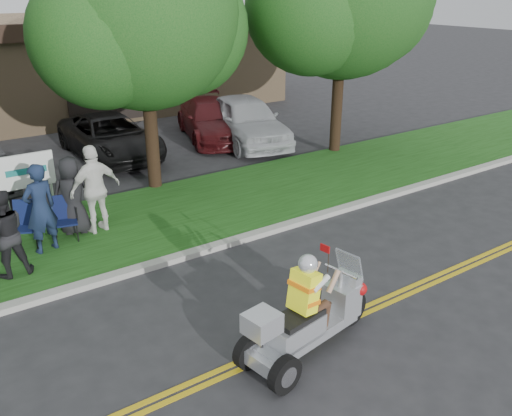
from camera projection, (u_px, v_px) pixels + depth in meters
ground at (305, 315)px, 9.41m from camera, size 120.00×120.00×0.00m
centerline_near at (327, 331)px, 8.97m from camera, size 60.00×0.10×0.01m
centerline_far at (321, 326)px, 9.09m from camera, size 60.00×0.10×0.01m
curb at (216, 246)px, 11.71m from camera, size 60.00×0.25×0.12m
grass_verge at (171, 214)px, 13.35m from camera, size 60.00×4.00×0.10m
commercial_building at (71, 63)px, 24.12m from camera, size 18.00×8.20×4.00m
tree_mid at (144, 22)px, 13.50m from camera, size 5.88×4.80×7.05m
business_sign at (27, 175)px, 12.44m from camera, size 1.25×0.06×1.75m
trike_scooter at (307, 320)px, 8.21m from camera, size 2.64×1.02×1.73m
lawn_chair_a at (26, 221)px, 11.50m from camera, size 0.70×0.71×0.99m
lawn_chair_b at (64, 215)px, 11.83m from camera, size 0.61×0.62×0.96m
spectator_adult_left at (40, 208)px, 11.08m from camera, size 0.79×0.63×1.91m
spectator_adult_mid at (4, 234)px, 10.16m from camera, size 0.85×0.67×1.74m
spectator_adult_right at (95, 189)px, 11.99m from camera, size 1.24×0.66×2.01m
spectator_chair_b at (72, 196)px, 11.94m from camera, size 1.01×0.83×1.77m
parked_car_mid at (110, 137)px, 17.70m from camera, size 2.28×4.91×1.36m
parked_car_right at (212, 120)px, 19.82m from camera, size 3.27×5.18×1.40m
parked_car_far_right at (246, 120)px, 19.17m from camera, size 2.98×5.26×1.69m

